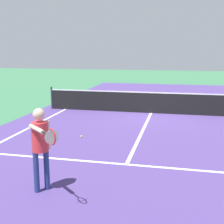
{
  "coord_description": "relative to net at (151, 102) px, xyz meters",
  "views": [
    {
      "loc": [
        1.19,
        -13.34,
        2.78
      ],
      "look_at": [
        -0.71,
        -4.89,
        1.0
      ],
      "focal_mm": 48.11,
      "sensor_mm": 36.0,
      "label": 1
    }
  ],
  "objects": [
    {
      "name": "line_service_near",
      "position": [
        0.0,
        -6.4,
        -0.49
      ],
      "size": [
        8.22,
        0.1,
        0.01
      ],
      "primitive_type": "cube",
      "color": "white",
      "rests_on": "ground_plane"
    },
    {
      "name": "line_center_service",
      "position": [
        0.0,
        -3.2,
        -0.49
      ],
      "size": [
        0.1,
        6.4,
        0.01
      ],
      "primitive_type": "cube",
      "color": "white",
      "rests_on": "ground_plane"
    },
    {
      "name": "tennis_ball_mid_court",
      "position": [
        -1.84,
        -4.39,
        -0.46
      ],
      "size": [
        0.07,
        0.07,
        0.07
      ],
      "primitive_type": "sphere",
      "color": "#CCE033",
      "rests_on": "ground_plane"
    },
    {
      "name": "net",
      "position": [
        0.0,
        0.0,
        0.0
      ],
      "size": [
        9.69,
        0.09,
        1.07
      ],
      "color": "#33383D",
      "rests_on": "ground_plane"
    },
    {
      "name": "player_near",
      "position": [
        -1.4,
        -8.18,
        0.57
      ],
      "size": [
        0.86,
        1.0,
        1.7
      ],
      "color": "navy",
      "rests_on": "ground_plane"
    },
    {
      "name": "ground_plane",
      "position": [
        0.0,
        0.0,
        -0.49
      ],
      "size": [
        60.0,
        60.0,
        0.0
      ],
      "primitive_type": "plane",
      "color": "#38724C"
    },
    {
      "name": "court_surface_inbounds",
      "position": [
        0.0,
        0.0,
        -0.49
      ],
      "size": [
        10.62,
        24.4,
        0.0
      ],
      "primitive_type": "cube",
      "color": "#4C387A",
      "rests_on": "ground_plane"
    }
  ]
}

